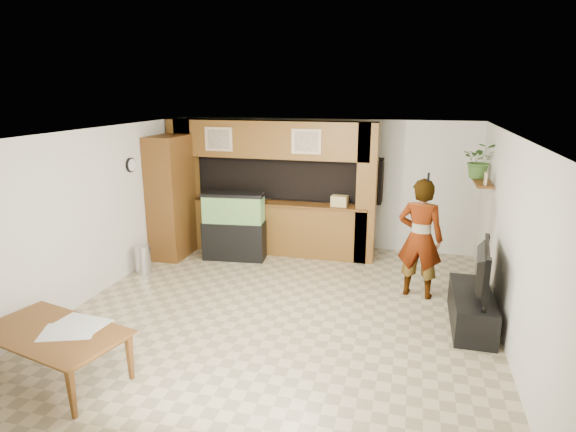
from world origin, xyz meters
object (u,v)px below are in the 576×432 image
(television, at_px, (476,269))
(dining_table, at_px, (53,356))
(pantry_cabinet, at_px, (171,197))
(aquarium, at_px, (234,227))
(person, at_px, (420,238))

(television, xyz_separation_m, dining_table, (-4.65, -2.56, -0.53))
(pantry_cabinet, distance_m, television, 5.60)
(pantry_cabinet, height_order, dining_table, pantry_cabinet)
(aquarium, distance_m, person, 3.52)
(television, height_order, dining_table, television)
(aquarium, distance_m, dining_table, 4.32)
(person, bearing_deg, television, 141.79)
(pantry_cabinet, bearing_deg, dining_table, -80.49)
(pantry_cabinet, height_order, person, pantry_cabinet)
(television, distance_m, dining_table, 5.33)
(person, relative_size, dining_table, 1.14)
(television, bearing_deg, person, 47.13)
(person, distance_m, dining_table, 5.23)
(aquarium, distance_m, television, 4.47)
(dining_table, bearing_deg, person, 54.32)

